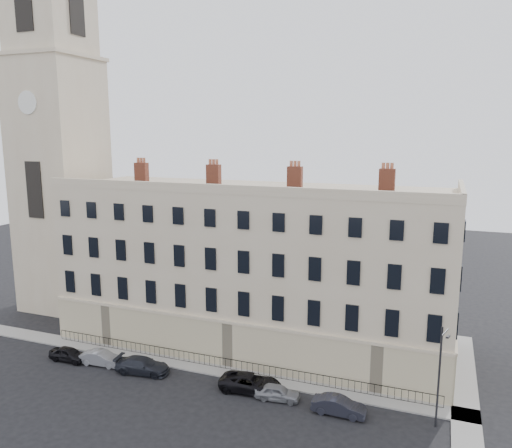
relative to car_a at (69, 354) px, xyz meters
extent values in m
plane|color=black|center=(19.68, -2.03, -0.62)|extent=(160.00, 160.00, 0.00)
cube|color=#C9B595|center=(13.68, 9.97, 6.88)|extent=(36.00, 12.00, 15.00)
cube|color=beige|center=(13.68, 3.89, 1.38)|extent=(36.10, 0.18, 4.00)
cube|color=beige|center=(31.76, 9.97, 1.38)|extent=(0.18, 12.10, 4.00)
cube|color=#C9B595|center=(13.68, 4.12, 14.78)|extent=(36.00, 0.35, 0.80)
cube|color=#C9B595|center=(31.53, 9.97, 14.78)|extent=(0.35, 12.00, 0.80)
cube|color=brown|center=(1.68, 9.97, 15.38)|extent=(1.30, 0.70, 2.00)
cube|color=brown|center=(9.68, 9.97, 15.38)|extent=(1.30, 0.70, 2.00)
cube|color=brown|center=(17.68, 9.97, 15.38)|extent=(1.30, 0.70, 2.00)
cube|color=brown|center=(25.68, 9.97, 15.38)|extent=(1.30, 0.70, 2.00)
cube|color=#C9B595|center=(-10.32, 11.97, 13.38)|extent=(8.00, 8.00, 28.00)
cube|color=#C9B595|center=(-10.32, 11.97, 32.38)|extent=(7.04, 7.04, 10.00)
cylinder|color=white|center=(-10.32, 7.91, 22.38)|extent=(2.40, 0.14, 2.40)
cube|color=gray|center=(9.68, 2.97, -0.56)|extent=(48.00, 2.00, 0.12)
cube|color=gray|center=(32.68, 5.97, -0.56)|extent=(2.00, 24.00, 0.12)
cube|color=black|center=(13.68, 3.37, 0.40)|extent=(35.00, 0.04, 0.04)
cube|color=black|center=(13.68, 3.37, -0.50)|extent=(35.00, 0.04, 0.04)
imported|color=black|center=(0.00, 0.00, 0.00)|extent=(3.65, 1.51, 1.24)
imported|color=gray|center=(3.21, 0.38, 0.00)|extent=(3.86, 1.60, 1.24)
imported|color=#21232C|center=(7.40, 0.36, 0.05)|extent=(4.83, 2.49, 1.34)
imported|color=black|center=(17.00, 0.80, 0.06)|extent=(5.06, 2.63, 1.36)
imported|color=gray|center=(19.38, 0.34, -0.03)|extent=(3.58, 1.77, 1.17)
imported|color=#22232D|center=(24.13, 0.01, 0.02)|extent=(3.88, 1.36, 1.28)
cylinder|color=#2B2C30|center=(30.68, 0.85, 3.01)|extent=(0.15, 0.15, 7.25)
cylinder|color=#2B2C30|center=(30.86, 0.24, 6.55)|extent=(0.47, 1.33, 0.09)
cube|color=#2B2C30|center=(31.04, -0.37, 6.50)|extent=(0.28, 0.48, 0.11)
camera|label=1|loc=(30.22, -32.79, 19.31)|focal=35.00mm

